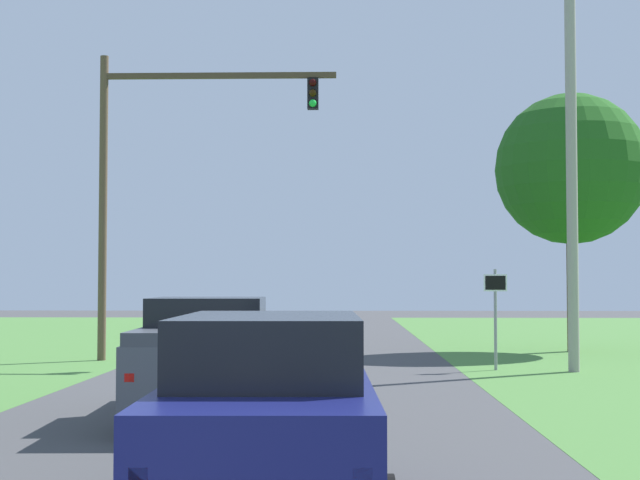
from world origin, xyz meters
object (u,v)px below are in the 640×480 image
object	(u,v)px
red_suv_near	(269,412)
oak_tree_right	(571,169)
traffic_light	(158,162)
utility_pole_right	(572,169)
keep_moving_sign	(495,306)
pickup_truck_lead	(209,356)

from	to	relation	value
red_suv_near	oak_tree_right	bearing A→B (deg)	69.84
traffic_light	utility_pole_right	bearing A→B (deg)	-15.83
traffic_light	oak_tree_right	xyz separation A→B (m)	(12.88, 3.93, 0.23)
red_suv_near	traffic_light	world-z (taller)	traffic_light
red_suv_near	traffic_light	distance (m)	19.47
keep_moving_sign	oak_tree_right	distance (m)	8.74
traffic_light	keep_moving_sign	world-z (taller)	traffic_light
red_suv_near	traffic_light	size ratio (longest dim) A/B	0.53
traffic_light	keep_moving_sign	size ratio (longest dim) A/B	3.43
traffic_light	utility_pole_right	size ratio (longest dim) A/B	0.87
pickup_truck_lead	traffic_light	distance (m)	12.84
oak_tree_right	pickup_truck_lead	bearing A→B (deg)	-122.18
red_suv_near	pickup_truck_lead	size ratio (longest dim) A/B	0.85
traffic_light	utility_pole_right	world-z (taller)	utility_pole_right
red_suv_near	keep_moving_sign	distance (m)	16.18
pickup_truck_lead	oak_tree_right	world-z (taller)	oak_tree_right
utility_pole_right	keep_moving_sign	bearing A→B (deg)	168.27
pickup_truck_lead	utility_pole_right	distance (m)	12.29
traffic_light	oak_tree_right	size ratio (longest dim) A/B	1.05
pickup_truck_lead	utility_pole_right	xyz separation A→B (m)	(8.05, 8.33, 4.11)
red_suv_near	oak_tree_right	distance (m)	24.18
traffic_light	red_suv_near	bearing A→B (deg)	-75.53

